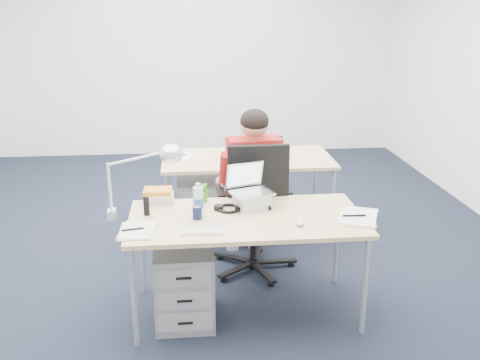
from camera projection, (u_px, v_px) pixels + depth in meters
name	position (u px, v px, depth m)	size (l,w,h in m)	color
floor	(196.00, 256.00, 4.72)	(7.00, 7.00, 0.00)	black
room	(191.00, 58.00, 4.18)	(6.02, 7.02, 2.80)	white
desk_near	(246.00, 223.00, 3.66)	(1.60, 0.80, 0.73)	tan
desk_far	(247.00, 162.00, 5.08)	(1.60, 0.80, 0.73)	tan
office_chair	(254.00, 235.00, 4.36)	(0.73, 0.73, 1.13)	black
seated_person	(250.00, 187.00, 4.43)	(0.44, 0.76, 1.34)	#AB1D18
drawer_pedestal_near	(185.00, 282.00, 3.70)	(0.40, 0.50, 0.55)	gray
drawer_pedestal_far	(199.00, 206.00, 5.10)	(0.40, 0.50, 0.55)	gray
silver_laptop	(252.00, 187.00, 3.77)	(0.29, 0.23, 0.30)	silver
wireless_keyboard	(203.00, 231.00, 3.40)	(0.27, 0.11, 0.01)	white
computer_mouse	(300.00, 222.00, 3.51)	(0.06, 0.09, 0.03)	white
headphones	(229.00, 208.00, 3.76)	(0.22, 0.17, 0.04)	black
can_koozie	(197.00, 212.00, 3.60)	(0.06, 0.06, 0.10)	#141E3F
water_bottle	(198.00, 199.00, 3.64)	(0.07, 0.07, 0.23)	silver
bear_figurine	(204.00, 193.00, 3.90)	(0.08, 0.06, 0.14)	#2C761F
book_stack	(159.00, 196.00, 3.91)	(0.22, 0.16, 0.10)	silver
cordless_phone	(147.00, 206.00, 3.65)	(0.04, 0.02, 0.13)	black
papers_left	(136.00, 231.00, 3.41)	(0.21, 0.30, 0.01)	#D9CC7D
papers_right	(357.00, 217.00, 3.63)	(0.24, 0.34, 0.01)	#D9CC7D
sunglasses	(265.00, 208.00, 3.77)	(0.10, 0.05, 0.02)	black
desk_lamp	(133.00, 181.00, 3.55)	(0.47, 0.17, 0.53)	silver
dark_laptop	(268.00, 147.00, 5.01)	(0.29, 0.28, 0.21)	black
far_cup	(263.00, 147.00, 5.24)	(0.07, 0.07, 0.10)	white
far_papers	(181.00, 157.00, 5.08)	(0.21, 0.29, 0.01)	white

